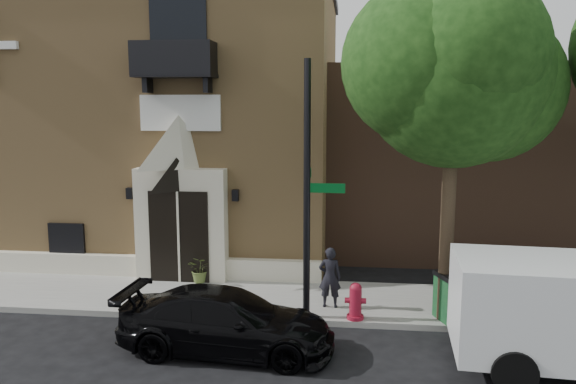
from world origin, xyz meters
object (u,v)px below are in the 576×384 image
black_sedan (227,321)px  street_sign (308,191)px  dumpster (475,296)px  pedestrian_near (330,277)px  fire_hydrant (355,301)px

black_sedan → street_sign: (1.55, 1.76, 2.51)m
dumpster → pedestrian_near: (-3.40, 0.44, 0.19)m
black_sedan → dumpster: bearing=-66.2°
dumpster → fire_hydrant: bearing=166.2°
street_sign → fire_hydrant: 2.82m
fire_hydrant → pedestrian_near: (-0.63, 0.73, 0.33)m
black_sedan → dumpster: (5.45, 2.03, 0.06)m
fire_hydrant → dumpster: dumpster is taller
fire_hydrant → pedestrian_near: 1.02m
dumpster → pedestrian_near: 3.44m
dumpster → pedestrian_near: size_ratio=1.28×
black_sedan → dumpster: size_ratio=2.32×
dumpster → black_sedan: bearing=-179.4°
black_sedan → fire_hydrant: (2.68, 1.74, -0.07)m
fire_hydrant → pedestrian_near: pedestrian_near is taller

